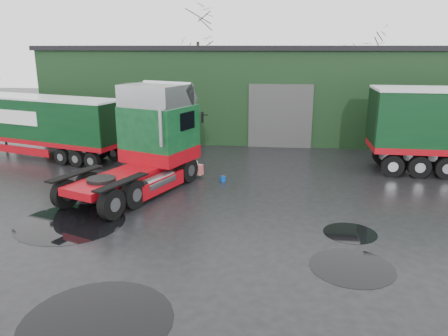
{
  "coord_description": "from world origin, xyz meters",
  "views": [
    {
      "loc": [
        1.61,
        -13.67,
        6.34
      ],
      "look_at": [
        -0.27,
        2.65,
        1.7
      ],
      "focal_mm": 35.0,
      "sensor_mm": 36.0,
      "label": 1
    }
  ],
  "objects_px": {
    "warehouse": "(280,89)",
    "wash_bucket": "(223,179)",
    "hero_tractor": "(130,142)",
    "tree_back_b": "(364,73)",
    "trailer_left": "(35,126)",
    "tree_back_a": "(198,62)"
  },
  "relations": [
    {
      "from": "trailer_left",
      "to": "tree_back_a",
      "type": "height_order",
      "value": "tree_back_a"
    },
    {
      "from": "tree_back_a",
      "to": "tree_back_b",
      "type": "distance_m",
      "value": 16.03
    },
    {
      "from": "tree_back_a",
      "to": "tree_back_b",
      "type": "bearing_deg",
      "value": 0.0
    },
    {
      "from": "tree_back_b",
      "to": "warehouse",
      "type": "bearing_deg",
      "value": -128.66
    },
    {
      "from": "trailer_left",
      "to": "wash_bucket",
      "type": "distance_m",
      "value": 12.18
    },
    {
      "from": "warehouse",
      "to": "wash_bucket",
      "type": "height_order",
      "value": "warehouse"
    },
    {
      "from": "hero_tractor",
      "to": "wash_bucket",
      "type": "xyz_separation_m",
      "value": [
        3.76,
        2.28,
        -2.21
      ]
    },
    {
      "from": "wash_bucket",
      "to": "tree_back_a",
      "type": "height_order",
      "value": "tree_back_a"
    },
    {
      "from": "warehouse",
      "to": "hero_tractor",
      "type": "distance_m",
      "value": 17.29
    },
    {
      "from": "hero_tractor",
      "to": "trailer_left",
      "type": "relative_size",
      "value": 0.66
    },
    {
      "from": "hero_tractor",
      "to": "tree_back_b",
      "type": "relative_size",
      "value": 1.01
    },
    {
      "from": "warehouse",
      "to": "hero_tractor",
      "type": "bearing_deg",
      "value": -112.1
    },
    {
      "from": "hero_tractor",
      "to": "trailer_left",
      "type": "xyz_separation_m",
      "value": [
        -7.72,
        6.0,
        -0.57
      ]
    },
    {
      "from": "trailer_left",
      "to": "tree_back_b",
      "type": "bearing_deg",
      "value": -30.7
    },
    {
      "from": "wash_bucket",
      "to": "trailer_left",
      "type": "bearing_deg",
      "value": 162.01
    },
    {
      "from": "hero_tractor",
      "to": "tree_back_a",
      "type": "height_order",
      "value": "tree_back_a"
    },
    {
      "from": "hero_tractor",
      "to": "tree_back_b",
      "type": "distance_m",
      "value": 29.81
    },
    {
      "from": "trailer_left",
      "to": "hero_tractor",
      "type": "bearing_deg",
      "value": -110.58
    },
    {
      "from": "hero_tractor",
      "to": "tree_back_a",
      "type": "xyz_separation_m",
      "value": [
        -1.5,
        26.0,
        2.41
      ]
    },
    {
      "from": "hero_tractor",
      "to": "tree_back_b",
      "type": "xyz_separation_m",
      "value": [
        14.5,
        26.0,
        1.41
      ]
    },
    {
      "from": "trailer_left",
      "to": "tree_back_a",
      "type": "distance_m",
      "value": 21.15
    },
    {
      "from": "hero_tractor",
      "to": "tree_back_a",
      "type": "relative_size",
      "value": 0.79
    }
  ]
}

